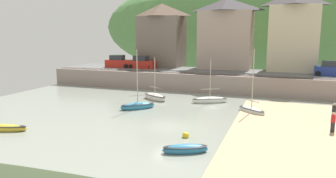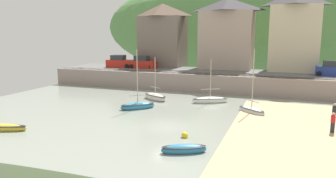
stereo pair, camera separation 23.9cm
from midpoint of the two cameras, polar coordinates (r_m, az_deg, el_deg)
name	(u,v)px [view 1 (the left image)]	position (r m, az deg, el deg)	size (l,w,h in m)	color
ground	(134,173)	(18.34, -6.44, -14.62)	(48.00, 41.00, 0.61)	gray
quay_seawall	(212,82)	(43.39, 7.74, 1.31)	(48.00, 9.40, 2.40)	gray
hillside_backdrop	(265,27)	(79.83, 16.81, 10.56)	(80.00, 44.00, 26.54)	#578D4A
waterfront_building_left	(162,35)	(53.22, -1.25, 9.63)	(7.21, 5.65, 10.09)	#726559
waterfront_building_centre	(226,33)	(50.41, 10.17, 9.74)	(8.04, 6.09, 10.59)	tan
waterfront_building_right	(293,31)	(49.70, 21.23, 9.59)	(6.91, 5.91, 11.19)	beige
church_with_spire	(299,11)	(53.82, 22.16, 12.78)	(3.00, 3.00, 16.97)	tan
rowboat_small_beached	(1,128)	(29.35, -27.77, -6.16)	(4.42, 2.14, 0.69)	gold
motorboat_with_cabin	(185,149)	(21.47, 2.76, -10.62)	(3.14, 2.18, 0.74)	teal
sailboat_far_left	(138,106)	(33.53, -5.62, -3.00)	(3.46, 3.39, 6.33)	teal
sailboat_nearest_shore	(252,110)	(32.69, 14.43, -3.64)	(3.22, 2.97, 6.45)	silver
fishing_boat_green	(210,100)	(36.50, 7.27, -1.98)	(4.12, 2.78, 5.16)	white
sailboat_tall_mast	(155,97)	(37.89, -2.52, -1.44)	(3.81, 2.91, 5.25)	silver
parked_car_near_slipway	(118,62)	(51.71, -8.93, 4.71)	(4.22, 2.01, 1.95)	red
parked_car_by_wall	(142,63)	(49.87, -4.76, 4.61)	(4.16, 1.86, 1.95)	#B22318
parked_car_end_of_row	(331,70)	(45.78, 26.92, 3.11)	(4.16, 1.84, 1.95)	navy
person_on_slipway	(333,121)	(28.15, 27.08, -5.13)	(0.34, 0.34, 1.62)	#282833
person_near_water	(334,111)	(31.77, 27.22, -3.53)	(0.34, 0.34, 1.62)	#282833
mooring_buoy	(186,135)	(24.45, 2.87, -8.23)	(0.52, 0.52, 0.52)	yellow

